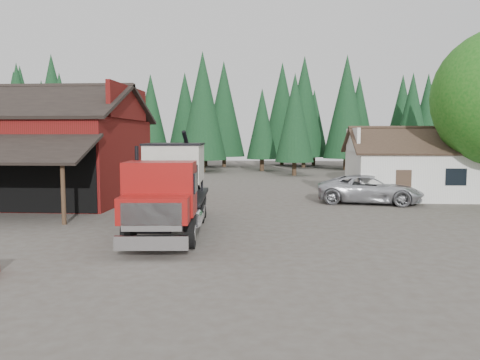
{
  "coord_description": "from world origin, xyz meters",
  "views": [
    {
      "loc": [
        3.75,
        -18.1,
        3.93
      ],
      "look_at": [
        2.15,
        4.99,
        1.8
      ],
      "focal_mm": 35.0,
      "sensor_mm": 36.0,
      "label": 1
    }
  ],
  "objects": [
    {
      "name": "near_pine_d",
      "position": [
        -4.0,
        34.0,
        7.39
      ],
      "size": [
        5.28,
        5.28,
        13.4
      ],
      "color": "#382619",
      "rests_on": "ground"
    },
    {
      "name": "conifer_backdrop",
      "position": [
        0.0,
        42.0,
        0.0
      ],
      "size": [
        76.0,
        16.0,
        16.0
      ],
      "primitive_type": null,
      "color": "#10321B",
      "rests_on": "ground"
    },
    {
      "name": "feed_truck",
      "position": [
        -0.46,
        0.99,
        1.98
      ],
      "size": [
        3.35,
        9.56,
        4.24
      ],
      "rotation": [
        0.0,
        0.0,
        0.08
      ],
      "color": "black",
      "rests_on": "ground"
    },
    {
      "name": "ground",
      "position": [
        0.0,
        0.0,
        0.0
      ],
      "size": [
        120.0,
        120.0,
        0.0
      ],
      "primitive_type": "plane",
      "color": "#4B433B",
      "rests_on": "ground"
    },
    {
      "name": "red_barn",
      "position": [
        -11.0,
        9.9,
        2.69
      ],
      "size": [
        12.8,
        13.63,
        7.18
      ],
      "color": "maroon",
      "rests_on": "ground"
    },
    {
      "name": "near_pine_a",
      "position": [
        -22.0,
        28.0,
        6.39
      ],
      "size": [
        4.4,
        4.4,
        11.4
      ],
      "color": "#382619",
      "rests_on": "ground"
    },
    {
      "name": "silver_car",
      "position": [
        9.54,
        9.94,
        0.84
      ],
      "size": [
        6.46,
        3.83,
        1.68
      ],
      "primitive_type": "imported",
      "rotation": [
        0.0,
        0.0,
        1.39
      ],
      "color": "#B8BAC0",
      "rests_on": "ground"
    },
    {
      "name": "near_pine_b",
      "position": [
        6.0,
        30.0,
        5.89
      ],
      "size": [
        3.96,
        3.96,
        10.4
      ],
      "color": "#382619",
      "rests_on": "ground"
    },
    {
      "name": "farmhouse",
      "position": [
        13.0,
        13.0,
        1.67
      ],
      "size": [
        8.6,
        6.42,
        4.65
      ],
      "color": "silver",
      "rests_on": "ground"
    },
    {
      "name": "near_pine_c",
      "position": [
        22.0,
        26.0,
        6.89
      ],
      "size": [
        4.84,
        4.84,
        12.4
      ],
      "color": "#382619",
      "rests_on": "ground"
    }
  ]
}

